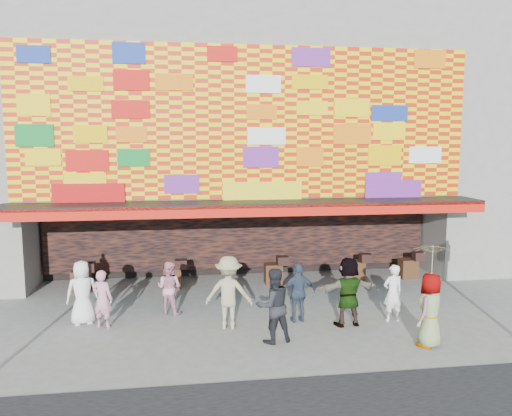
% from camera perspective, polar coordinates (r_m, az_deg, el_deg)
% --- Properties ---
extents(ground, '(90.00, 90.00, 0.00)m').
position_cam_1_polar(ground, '(13.31, 1.15, -14.20)').
color(ground, slate).
rests_on(ground, ground).
extents(shop_building, '(15.20, 9.40, 10.00)m').
position_cam_1_polar(shop_building, '(20.48, -2.50, 8.38)').
color(shop_building, gray).
rests_on(shop_building, ground).
extents(ped_a, '(0.95, 0.71, 1.75)m').
position_cam_1_polar(ped_a, '(14.52, -19.22, -9.11)').
color(ped_a, white).
rests_on(ped_a, ground).
extents(ped_b, '(0.68, 0.58, 1.58)m').
position_cam_1_polar(ped_b, '(14.10, -17.14, -9.89)').
color(ped_b, '#CB8398').
rests_on(ped_b, ground).
extents(ped_c, '(1.06, 0.91, 1.87)m').
position_cam_1_polar(ped_c, '(12.53, 1.98, -11.06)').
color(ped_c, black).
rests_on(ped_c, ground).
extents(ped_d, '(1.39, 0.99, 1.95)m').
position_cam_1_polar(ped_d, '(13.42, -3.13, -9.62)').
color(ped_d, '#9B9471').
rests_on(ped_d, ground).
extents(ped_e, '(1.00, 0.50, 1.64)m').
position_cam_1_polar(ped_e, '(13.96, 4.90, -9.62)').
color(ped_e, '#314057').
rests_on(ped_e, ground).
extents(ped_f, '(1.78, 0.69, 1.88)m').
position_cam_1_polar(ped_f, '(13.83, 10.49, -9.36)').
color(ped_f, gray).
rests_on(ped_f, ground).
extents(ped_g, '(1.05, 1.01, 1.81)m').
position_cam_1_polar(ped_g, '(12.99, 19.29, -10.95)').
color(ped_g, gray).
rests_on(ped_g, ground).
extents(ped_h, '(0.64, 0.47, 1.60)m').
position_cam_1_polar(ped_h, '(14.46, 15.37, -9.34)').
color(ped_h, white).
rests_on(ped_h, ground).
extents(ped_i, '(0.93, 0.85, 1.54)m').
position_cam_1_polar(ped_i, '(14.75, -9.89, -8.96)').
color(ped_i, pink).
rests_on(ped_i, ground).
extents(parasol, '(1.08, 1.09, 1.77)m').
position_cam_1_polar(parasol, '(12.67, 19.53, -5.78)').
color(parasol, '#D5CB86').
rests_on(parasol, ground).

